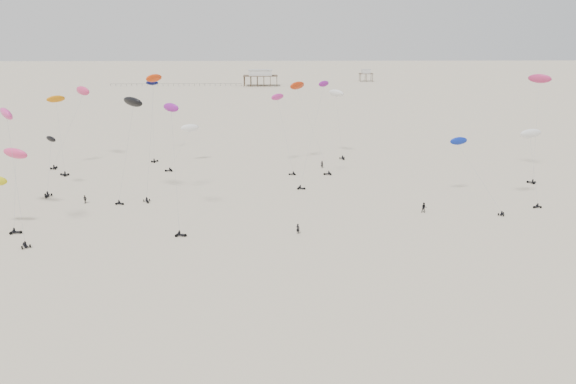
{
  "coord_description": "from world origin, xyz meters",
  "views": [
    {
      "loc": [
        -2.35,
        -1.15,
        32.66
      ],
      "look_at": [
        0.0,
        88.0,
        7.0
      ],
      "focal_mm": 35.0,
      "sensor_mm": 36.0,
      "label": 1
    }
  ],
  "objects_px": {
    "rig_0": "(152,117)",
    "rig_9": "(302,99)",
    "pavilion_small": "(366,76)",
    "pavilion_main": "(261,79)",
    "spectator_0": "(298,234)"
  },
  "relations": [
    {
      "from": "rig_0",
      "to": "rig_9",
      "type": "xyz_separation_m",
      "value": [
        30.43,
        30.68,
        -0.12
      ]
    },
    {
      "from": "pavilion_small",
      "to": "rig_0",
      "type": "distance_m",
      "value": 286.55
    },
    {
      "from": "pavilion_main",
      "to": "spectator_0",
      "type": "height_order",
      "value": "pavilion_main"
    },
    {
      "from": "pavilion_small",
      "to": "spectator_0",
      "type": "distance_m",
      "value": 298.73
    },
    {
      "from": "pavilion_small",
      "to": "spectator_0",
      "type": "height_order",
      "value": "pavilion_small"
    },
    {
      "from": "pavilion_small",
      "to": "rig_0",
      "type": "bearing_deg",
      "value": -107.42
    },
    {
      "from": "pavilion_small",
      "to": "rig_0",
      "type": "height_order",
      "value": "rig_0"
    },
    {
      "from": "spectator_0",
      "to": "rig_9",
      "type": "bearing_deg",
      "value": -63.29
    },
    {
      "from": "pavilion_main",
      "to": "spectator_0",
      "type": "distance_m",
      "value": 263.25
    },
    {
      "from": "pavilion_main",
      "to": "rig_9",
      "type": "height_order",
      "value": "rig_9"
    },
    {
      "from": "spectator_0",
      "to": "pavilion_main",
      "type": "bearing_deg",
      "value": -57.25
    },
    {
      "from": "pavilion_main",
      "to": "pavilion_small",
      "type": "xyz_separation_m",
      "value": [
        70.0,
        30.0,
        -0.74
      ]
    },
    {
      "from": "spectator_0",
      "to": "rig_0",
      "type": "bearing_deg",
      "value": -5.75
    },
    {
      "from": "pavilion_main",
      "to": "spectator_0",
      "type": "xyz_separation_m",
      "value": [
        11.63,
        -262.95,
        -4.22
      ]
    },
    {
      "from": "pavilion_small",
      "to": "rig_9",
      "type": "bearing_deg",
      "value": -102.84
    }
  ]
}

